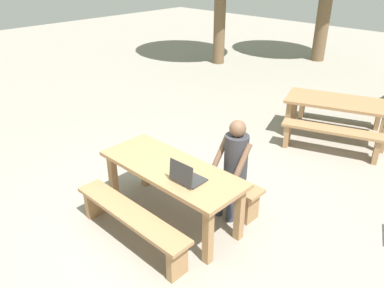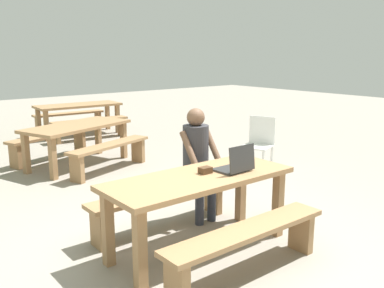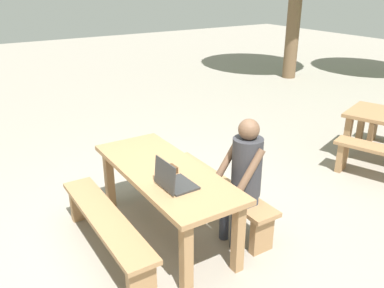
{
  "view_description": "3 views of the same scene",
  "coord_description": "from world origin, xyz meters",
  "px_view_note": "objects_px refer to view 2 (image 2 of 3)",
  "views": [
    {
      "loc": [
        2.89,
        -2.66,
        3.03
      ],
      "look_at": [
        0.11,
        0.25,
        1.0
      ],
      "focal_mm": 35.53,
      "sensor_mm": 36.0,
      "label": 1
    },
    {
      "loc": [
        -2.47,
        -2.95,
        1.9
      ],
      "look_at": [
        0.11,
        0.25,
        1.0
      ],
      "focal_mm": 39.48,
      "sensor_mm": 36.0,
      "label": 2
    },
    {
      "loc": [
        3.16,
        -1.69,
        2.49
      ],
      "look_at": [
        0.11,
        0.25,
        1.0
      ],
      "focal_mm": 37.82,
      "sensor_mm": 36.0,
      "label": 3
    }
  ],
  "objects_px": {
    "picnic_table_front": "(199,187)",
    "picnic_table_mid": "(77,131)",
    "laptop": "(236,165)",
    "picnic_table_rear": "(78,109)",
    "person_seated": "(198,156)",
    "plastic_chair": "(259,142)",
    "small_pouch": "(205,170)"
  },
  "relations": [
    {
      "from": "picnic_table_front",
      "to": "small_pouch",
      "type": "xyz_separation_m",
      "value": [
        0.09,
        0.02,
        0.15
      ]
    },
    {
      "from": "laptop",
      "to": "small_pouch",
      "type": "relative_size",
      "value": 2.87
    },
    {
      "from": "picnic_table_front",
      "to": "plastic_chair",
      "type": "height_order",
      "value": "plastic_chair"
    },
    {
      "from": "plastic_chair",
      "to": "picnic_table_mid",
      "type": "relative_size",
      "value": 0.44
    },
    {
      "from": "picnic_table_front",
      "to": "picnic_table_mid",
      "type": "distance_m",
      "value": 3.73
    },
    {
      "from": "laptop",
      "to": "picnic_table_rear",
      "type": "distance_m",
      "value": 6.49
    },
    {
      "from": "small_pouch",
      "to": "plastic_chair",
      "type": "bearing_deg",
      "value": 32.12
    },
    {
      "from": "picnic_table_front",
      "to": "picnic_table_mid",
      "type": "height_order",
      "value": "picnic_table_front"
    },
    {
      "from": "laptop",
      "to": "picnic_table_mid",
      "type": "distance_m",
      "value": 3.83
    },
    {
      "from": "small_pouch",
      "to": "picnic_table_rear",
      "type": "bearing_deg",
      "value": 76.72
    },
    {
      "from": "person_seated",
      "to": "plastic_chair",
      "type": "xyz_separation_m",
      "value": [
        2.09,
        0.97,
        -0.28
      ]
    },
    {
      "from": "picnic_table_front",
      "to": "person_seated",
      "type": "height_order",
      "value": "person_seated"
    },
    {
      "from": "picnic_table_rear",
      "to": "plastic_chair",
      "type": "bearing_deg",
      "value": -75.29
    },
    {
      "from": "laptop",
      "to": "plastic_chair",
      "type": "distance_m",
      "value": 2.8
    },
    {
      "from": "small_pouch",
      "to": "plastic_chair",
      "type": "xyz_separation_m",
      "value": [
        2.48,
        1.56,
        -0.32
      ]
    },
    {
      "from": "person_seated",
      "to": "plastic_chair",
      "type": "height_order",
      "value": "person_seated"
    },
    {
      "from": "laptop",
      "to": "picnic_table_mid",
      "type": "height_order",
      "value": "laptop"
    },
    {
      "from": "picnic_table_rear",
      "to": "person_seated",
      "type": "bearing_deg",
      "value": -98.3
    },
    {
      "from": "plastic_chair",
      "to": "person_seated",
      "type": "bearing_deg",
      "value": -85.64
    },
    {
      "from": "small_pouch",
      "to": "picnic_table_mid",
      "type": "bearing_deg",
      "value": 85.14
    },
    {
      "from": "plastic_chair",
      "to": "small_pouch",
      "type": "bearing_deg",
      "value": -78.46
    },
    {
      "from": "plastic_chair",
      "to": "laptop",
      "type": "bearing_deg",
      "value": -73.03
    },
    {
      "from": "person_seated",
      "to": "picnic_table_mid",
      "type": "bearing_deg",
      "value": 91.34
    },
    {
      "from": "laptop",
      "to": "person_seated",
      "type": "height_order",
      "value": "person_seated"
    },
    {
      "from": "picnic_table_front",
      "to": "small_pouch",
      "type": "bearing_deg",
      "value": 14.43
    },
    {
      "from": "plastic_chair",
      "to": "picnic_table_mid",
      "type": "bearing_deg",
      "value": -155.15
    },
    {
      "from": "picnic_table_front",
      "to": "small_pouch",
      "type": "relative_size",
      "value": 15.88
    },
    {
      "from": "person_seated",
      "to": "picnic_table_mid",
      "type": "relative_size",
      "value": 0.65
    },
    {
      "from": "person_seated",
      "to": "small_pouch",
      "type": "bearing_deg",
      "value": -123.5
    },
    {
      "from": "small_pouch",
      "to": "picnic_table_rear",
      "type": "relative_size",
      "value": 0.06
    },
    {
      "from": "plastic_chair",
      "to": "picnic_table_mid",
      "type": "distance_m",
      "value": 3.04
    },
    {
      "from": "picnic_table_mid",
      "to": "laptop",
      "type": "bearing_deg",
      "value": -109.76
    }
  ]
}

